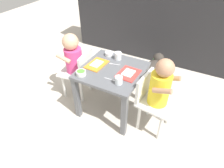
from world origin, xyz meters
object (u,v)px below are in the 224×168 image
object	(u,v)px
seated_child_right	(158,88)
food_tray_right	(129,73)
spoon_by_left_tray	(111,80)
cereal_bowl_right_side	(109,54)
seated_child_left	(74,59)
dining_table	(112,77)
spoon_by_right_tray	(114,64)
water_cup_left	(119,81)
water_cup_right	(118,56)
veggie_bowl_far	(81,73)
food_tray_left	(97,64)
dog	(153,68)

from	to	relation	value
seated_child_right	food_tray_right	world-z (taller)	seated_child_right
food_tray_right	spoon_by_left_tray	distance (m)	0.17
cereal_bowl_right_side	seated_child_left	bearing A→B (deg)	-150.30
seated_child_left	cereal_bowl_right_side	distance (m)	0.34
dining_table	spoon_by_right_tray	distance (m)	0.12
water_cup_left	seated_child_left	bearing A→B (deg)	162.00
water_cup_right	veggie_bowl_far	xyz separation A→B (m)	(-0.16, -0.37, -0.01)
seated_child_right	spoon_by_right_tray	bearing A→B (deg)	166.82
food_tray_left	veggie_bowl_far	xyz separation A→B (m)	(-0.03, -0.20, 0.01)
cereal_bowl_right_side	spoon_by_left_tray	size ratio (longest dim) A/B	0.78
cereal_bowl_right_side	spoon_by_right_tray	xyz separation A→B (m)	(0.11, -0.12, -0.02)
food_tray_left	water_cup_left	distance (m)	0.33
seated_child_right	water_cup_left	size ratio (longest dim) A/B	11.17
seated_child_right	water_cup_left	bearing A→B (deg)	-157.16
seated_child_left	water_cup_left	world-z (taller)	seated_child_left
food_tray_right	spoon_by_right_tray	bearing A→B (deg)	158.32
food_tray_right	spoon_by_right_tray	world-z (taller)	food_tray_right
food_tray_left	food_tray_right	bearing A→B (deg)	0.00
food_tray_left	cereal_bowl_right_side	xyz separation A→B (m)	(0.02, 0.19, 0.01)
seated_child_left	seated_child_right	size ratio (longest dim) A/B	0.98
veggie_bowl_far	spoon_by_right_tray	distance (m)	0.31
food_tray_left	seated_child_left	bearing A→B (deg)	174.18
seated_child_left	veggie_bowl_far	world-z (taller)	seated_child_left
seated_child_right	dining_table	bearing A→B (deg)	175.89
water_cup_right	cereal_bowl_right_side	size ratio (longest dim) A/B	0.88
food_tray_right	cereal_bowl_right_side	size ratio (longest dim) A/B	2.67
dog	veggie_bowl_far	distance (m)	0.90
water_cup_left	food_tray_left	bearing A→B (deg)	151.96
veggie_bowl_far	spoon_by_left_tray	distance (m)	0.26
dog	spoon_by_left_tray	world-z (taller)	spoon_by_left_tray
food_tray_right	water_cup_left	xyz separation A→B (m)	(-0.02, -0.16, 0.02)
seated_child_right	food_tray_right	size ratio (longest dim) A/B	3.41
water_cup_right	veggie_bowl_far	distance (m)	0.40
water_cup_left	water_cup_right	size ratio (longest dim) A/B	0.93
seated_child_left	seated_child_right	bearing A→B (deg)	-4.18
food_tray_right	veggie_bowl_far	size ratio (longest dim) A/B	2.51
food_tray_right	spoon_by_right_tray	xyz separation A→B (m)	(-0.18, 0.07, -0.00)
food_tray_left	veggie_bowl_far	distance (m)	0.20
spoon_by_right_tray	water_cup_right	bearing A→B (deg)	93.05
seated_child_left	veggie_bowl_far	xyz separation A→B (m)	(0.24, -0.22, 0.05)
seated_child_right	veggie_bowl_far	xyz separation A→B (m)	(-0.61, -0.16, 0.05)
food_tray_right	seated_child_left	bearing A→B (deg)	177.27
water_cup_left	spoon_by_right_tray	world-z (taller)	water_cup_left
food_tray_right	seated_child_right	bearing A→B (deg)	-7.24
dog	spoon_by_left_tray	size ratio (longest dim) A/B	4.39
spoon_by_left_tray	veggie_bowl_far	bearing A→B (deg)	-168.11
seated_child_left	water_cup_right	size ratio (longest dim) A/B	10.11
dog	veggie_bowl_far	size ratio (longest dim) A/B	5.31
food_tray_right	spoon_by_left_tray	size ratio (longest dim) A/B	2.07
food_tray_right	water_cup_right	size ratio (longest dim) A/B	3.04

